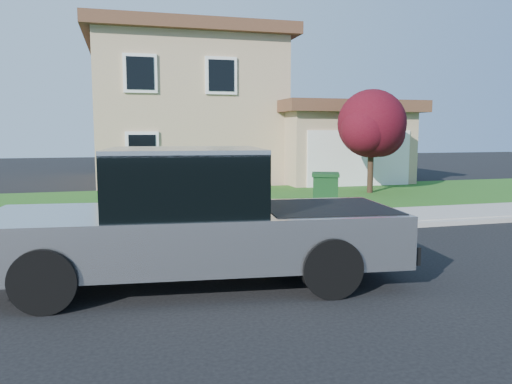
# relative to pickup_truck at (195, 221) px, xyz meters

# --- Properties ---
(ground) EXTENTS (80.00, 80.00, 0.00)m
(ground) POSITION_rel_pickup_truck_xyz_m (1.94, 0.20, -0.98)
(ground) COLOR black
(ground) RESTS_ON ground
(curb) EXTENTS (40.00, 0.20, 0.12)m
(curb) POSITION_rel_pickup_truck_xyz_m (2.94, 3.10, -0.92)
(curb) COLOR gray
(curb) RESTS_ON ground
(sidewalk) EXTENTS (40.00, 2.00, 0.15)m
(sidewalk) POSITION_rel_pickup_truck_xyz_m (2.94, 4.20, -0.91)
(sidewalk) COLOR gray
(sidewalk) RESTS_ON ground
(lawn) EXTENTS (40.00, 7.00, 0.10)m
(lawn) POSITION_rel_pickup_truck_xyz_m (2.94, 8.70, -0.93)
(lawn) COLOR #174C15
(lawn) RESTS_ON ground
(house) EXTENTS (14.00, 11.30, 6.85)m
(house) POSITION_rel_pickup_truck_xyz_m (3.25, 16.59, 2.18)
(house) COLOR tan
(house) RESTS_ON ground
(pickup_truck) EXTENTS (6.61, 2.84, 2.11)m
(pickup_truck) POSITION_rel_pickup_truck_xyz_m (0.00, 0.00, 0.00)
(pickup_truck) COLOR black
(pickup_truck) RESTS_ON ground
(woman) EXTENTS (0.66, 0.47, 1.85)m
(woman) POSITION_rel_pickup_truck_xyz_m (0.18, 1.76, -0.11)
(woman) COLOR tan
(woman) RESTS_ON ground
(ornamental_tree) EXTENTS (2.76, 2.49, 3.78)m
(ornamental_tree) POSITION_rel_pickup_truck_xyz_m (7.83, 9.00, 1.53)
(ornamental_tree) COLOR black
(ornamental_tree) RESTS_ON lawn
(trash_bin) EXTENTS (0.95, 1.01, 1.14)m
(trash_bin) POSITION_rel_pickup_truck_xyz_m (4.04, 4.37, -0.26)
(trash_bin) COLOR #0E3613
(trash_bin) RESTS_ON sidewalk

